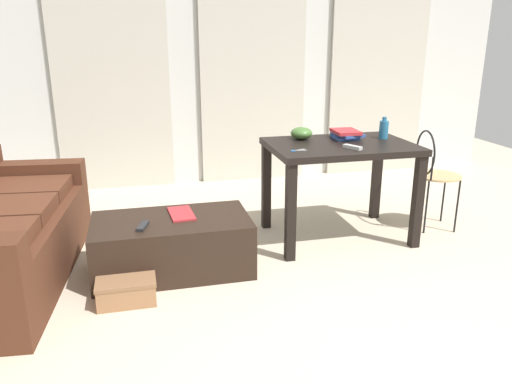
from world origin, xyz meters
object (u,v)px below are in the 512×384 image
(bowl, at_px, (301,133))
(tv_remote_on_table, at_px, (352,147))
(craft_table, at_px, (340,158))
(magazine, at_px, (181,214))
(wire_chair, at_px, (432,168))
(bottle_near, at_px, (384,129))
(tv_remote_primary, at_px, (143,226))
(book_stack, at_px, (346,134))
(shoebox, at_px, (126,291))
(scissors, at_px, (297,150))
(coffee_table, at_px, (172,245))

(bowl, xyz_separation_m, tv_remote_on_table, (0.26, -0.43, -0.04))
(craft_table, bearing_deg, magazine, -169.85)
(wire_chair, xyz_separation_m, tv_remote_on_table, (-0.83, -0.21, 0.26))
(wire_chair, xyz_separation_m, bottle_near, (-0.43, 0.09, 0.33))
(tv_remote_primary, relative_size, magazine, 0.55)
(tv_remote_primary, bearing_deg, bowl, 43.03)
(craft_table, relative_size, wire_chair, 1.32)
(book_stack, bearing_deg, bowl, 167.89)
(craft_table, relative_size, shoebox, 3.08)
(book_stack, distance_m, scissors, 0.62)
(scissors, distance_m, tv_remote_primary, 1.23)
(craft_table, height_order, book_stack, book_stack)
(bottle_near, xyz_separation_m, shoebox, (-2.10, -0.79, -0.78))
(tv_remote_on_table, bearing_deg, book_stack, 45.72)
(book_stack, distance_m, shoebox, 2.12)
(craft_table, bearing_deg, wire_chair, 0.46)
(craft_table, relative_size, bottle_near, 6.31)
(wire_chair, xyz_separation_m, bowl, (-1.09, 0.22, 0.30))
(bowl, bearing_deg, wire_chair, -11.49)
(craft_table, height_order, bottle_near, bottle_near)
(wire_chair, relative_size, bottle_near, 4.78)
(bottle_near, distance_m, tv_remote_primary, 2.09)
(shoebox, bearing_deg, wire_chair, 15.55)
(tv_remote_primary, xyz_separation_m, shoebox, (-0.13, -0.27, -0.32))
(tv_remote_on_table, bearing_deg, shoebox, 167.95)
(wire_chair, distance_m, tv_remote_primary, 2.44)
(bottle_near, relative_size, tv_remote_primary, 1.10)
(craft_table, bearing_deg, tv_remote_on_table, -88.31)
(book_stack, bearing_deg, tv_remote_on_table, -106.06)
(bowl, height_order, tv_remote_on_table, bowl)
(tv_remote_primary, bearing_deg, wire_chair, 26.76)
(coffee_table, height_order, book_stack, book_stack)
(shoebox, bearing_deg, craft_table, 22.41)
(coffee_table, relative_size, bottle_near, 6.07)
(shoebox, bearing_deg, tv_remote_on_table, 16.17)
(scissors, height_order, shoebox, scissors)
(tv_remote_primary, bearing_deg, tv_remote_on_table, 24.56)
(wire_chair, distance_m, book_stack, 0.80)
(scissors, xyz_separation_m, shoebox, (-1.27, -0.53, -0.71))
(craft_table, distance_m, magazine, 1.34)
(tv_remote_on_table, bearing_deg, coffee_table, 156.03)
(wire_chair, xyz_separation_m, scissors, (-1.26, -0.18, 0.25))
(bottle_near, xyz_separation_m, book_stack, (-0.30, 0.06, -0.04))
(coffee_table, height_order, wire_chair, wire_chair)
(bowl, relative_size, shoebox, 0.49)
(bowl, xyz_separation_m, book_stack, (0.36, -0.08, -0.01))
(book_stack, distance_m, magazine, 1.51)
(bottle_near, distance_m, tv_remote_on_table, 0.51)
(bowl, height_order, book_stack, bowl)
(scissors, bearing_deg, bowl, 66.80)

